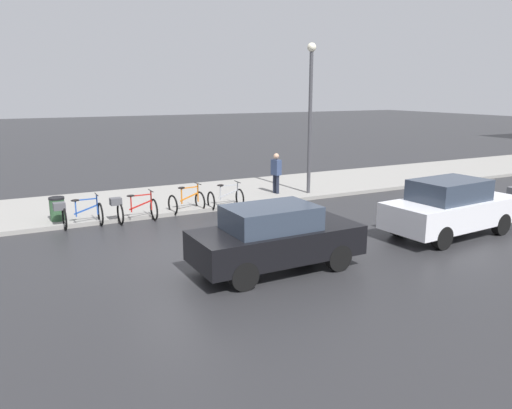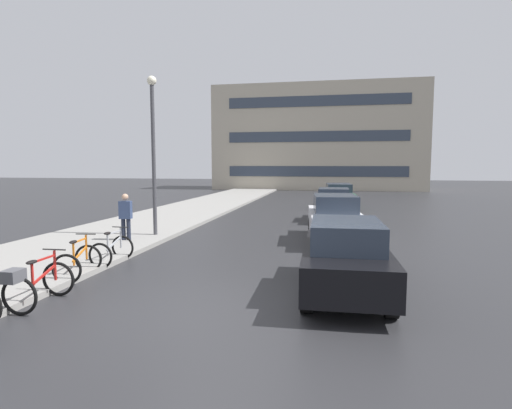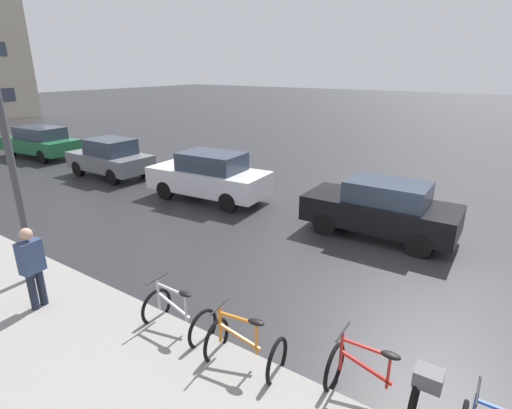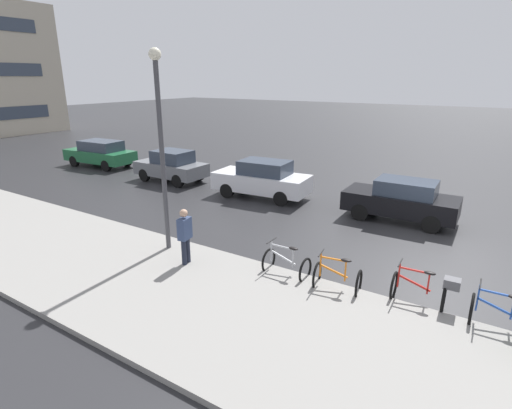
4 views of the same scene
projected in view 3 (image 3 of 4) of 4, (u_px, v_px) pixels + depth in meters
ground_plane at (408, 289)px, 8.37m from camera, size 140.00×140.00×0.00m
bicycle_second at (385, 379)px, 5.30m from camera, size 0.76×1.43×1.00m
bicycle_third at (245, 348)px, 6.03m from camera, size 0.84×1.18×1.00m
bicycle_farthest at (178, 315)px, 6.83m from camera, size 0.70×1.18×0.95m
car_black at (381, 208)px, 10.73m from camera, size 1.75×4.03×1.56m
car_white at (209, 176)px, 13.73m from camera, size 2.05×4.35×1.66m
car_grey at (110, 158)px, 16.63m from camera, size 1.76×3.73×1.59m
car_green at (40, 142)px, 20.14m from camera, size 2.06×4.45×1.54m
pedestrian at (32, 267)px, 7.25m from camera, size 0.43×0.30×1.73m
streetlamp at (2, 116)px, 7.44m from camera, size 0.34×0.34×5.87m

